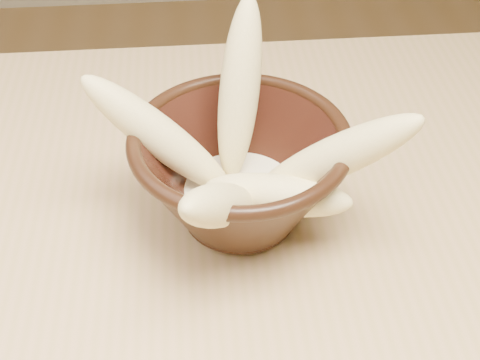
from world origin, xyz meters
The scene contains 7 objects.
bowl centered at (0.00, 0.10, 0.81)m, with size 0.18×0.18×0.10m.
milk_puddle centered at (0.00, 0.10, 0.78)m, with size 0.10×0.10×0.01m, color #F7EAC6.
banana_upright centered at (0.00, 0.14, 0.86)m, with size 0.03×0.03×0.16m, color #DDCC82.
banana_left centered at (-0.07, 0.11, 0.84)m, with size 0.03×0.03×0.15m, color #DDCC82.
banana_right centered at (0.07, 0.07, 0.84)m, with size 0.03×0.03×0.16m, color #DDCC82.
banana_across centered at (0.02, 0.06, 0.81)m, with size 0.03×0.03×0.12m, color #DDCC82.
banana_front centered at (-0.02, 0.03, 0.83)m, with size 0.03×0.03×0.14m, color #DDCC82.
Camera 1 is at (-0.04, -0.32, 1.17)m, focal length 50.00 mm.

